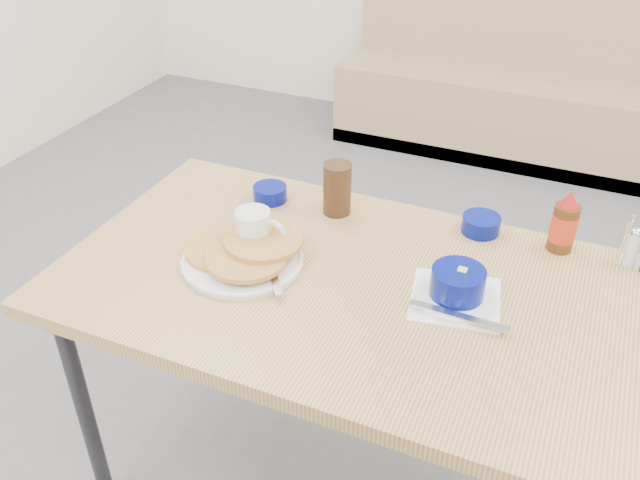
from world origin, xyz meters
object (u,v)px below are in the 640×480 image
at_px(pancake_plate, 244,254).
at_px(coffee_mug, 255,229).
at_px(grits_setting, 457,288).
at_px(amber_tumbler, 337,189).
at_px(booth_bench, 514,88).
at_px(butter_bowl, 481,224).
at_px(dining_table, 349,301).
at_px(syrup_bottle, 564,224).
at_px(creamer_bowl, 270,193).

xyz_separation_m(pancake_plate, coffee_mug, (-0.00, 0.07, 0.03)).
distance_m(grits_setting, amber_tumbler, 0.47).
bearing_deg(booth_bench, amber_tumbler, -93.77).
height_order(booth_bench, butter_bowl, booth_bench).
distance_m(booth_bench, coffee_mug, 2.55).
relative_size(dining_table, grits_setting, 5.52).
distance_m(butter_bowl, syrup_bottle, 0.21).
bearing_deg(amber_tumbler, dining_table, -62.26).
bearing_deg(syrup_bottle, grits_setting, -121.37).
height_order(pancake_plate, grits_setting, grits_setting).
distance_m(creamer_bowl, amber_tumbler, 0.21).
relative_size(booth_bench, creamer_bowl, 19.83).
height_order(pancake_plate, creamer_bowl, pancake_plate).
distance_m(dining_table, grits_setting, 0.27).
distance_m(coffee_mug, creamer_bowl, 0.24).
bearing_deg(pancake_plate, creamer_bowl, 105.00).
distance_m(booth_bench, pancake_plate, 2.61).
height_order(booth_bench, grits_setting, booth_bench).
bearing_deg(butter_bowl, amber_tumbler, -171.48).
height_order(dining_table, syrup_bottle, syrup_bottle).
height_order(dining_table, pancake_plate, pancake_plate).
bearing_deg(dining_table, coffee_mug, 171.86).
xyz_separation_m(booth_bench, butter_bowl, (0.24, -2.19, 0.43)).
relative_size(coffee_mug, creamer_bowl, 1.40).
bearing_deg(butter_bowl, syrup_bottle, -0.00).
bearing_deg(amber_tumbler, creamer_bowl, -175.67).
xyz_separation_m(coffee_mug, amber_tumbler, (0.12, 0.24, 0.02)).
distance_m(coffee_mug, amber_tumbler, 0.27).
height_order(booth_bench, coffee_mug, booth_bench).
distance_m(booth_bench, dining_table, 2.56).
bearing_deg(creamer_bowl, amber_tumbler, 4.33).
bearing_deg(grits_setting, creamer_bowl, 158.32).
height_order(amber_tumbler, syrup_bottle, syrup_bottle).
height_order(grits_setting, creamer_bowl, grits_setting).
distance_m(pancake_plate, butter_bowl, 0.63).
height_order(dining_table, amber_tumbler, amber_tumbler).
bearing_deg(butter_bowl, creamer_bowl, -172.89).
bearing_deg(syrup_bottle, amber_tumbler, -174.37).
xyz_separation_m(grits_setting, butter_bowl, (-0.01, 0.31, -0.01)).
distance_m(booth_bench, butter_bowl, 2.25).
xyz_separation_m(coffee_mug, butter_bowl, (0.51, 0.30, -0.03)).
xyz_separation_m(booth_bench, creamer_bowl, (-0.35, -2.27, 0.43)).
relative_size(booth_bench, pancake_plate, 6.06).
relative_size(dining_table, creamer_bowl, 14.61).
distance_m(dining_table, coffee_mug, 0.30).
xyz_separation_m(amber_tumbler, syrup_bottle, (0.59, 0.06, 0.00)).
bearing_deg(booth_bench, syrup_bottle, -78.65).
bearing_deg(grits_setting, dining_table, -173.43).
bearing_deg(coffee_mug, creamer_bowl, 108.44).
bearing_deg(syrup_bottle, dining_table, -142.33).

